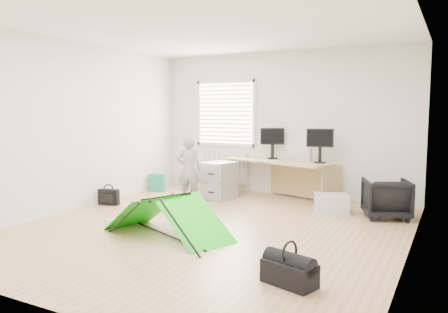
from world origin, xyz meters
The scene contains 18 objects.
ground centered at (0.00, 0.00, 0.00)m, with size 5.50×5.50×0.00m, color tan.
back_wall centered at (0.00, 2.75, 1.35)m, with size 5.00×0.02×2.70m, color silver.
window centered at (-1.20, 2.71, 1.55)m, with size 1.20×0.06×1.20m, color silver.
radiator centered at (-1.20, 2.67, 0.45)m, with size 1.00×0.12×0.60m, color silver.
desk centered at (0.05, 2.37, 0.35)m, with size 2.04×0.65×0.70m, color tan.
filing_cabinet centered at (-0.85, 1.80, 0.34)m, with size 0.43×0.58×0.68m, color #A1A3A6.
monitor_left centered at (-0.13, 2.59, 0.91)m, with size 0.45×0.10×0.43m, color black.
monitor_right centered at (0.84, 2.36, 0.92)m, with size 0.46×0.10×0.44m, color black.
keyboard centered at (-0.03, 2.12, 0.71)m, with size 0.42×0.14×0.02m, color beige.
thermos centered at (0.62, 2.55, 0.81)m, with size 0.06×0.06×0.22m, color #BA6883.
office_chair centered at (2.04, 1.73, 0.30)m, with size 0.63×0.65×0.59m, color black.
person centered at (-1.15, 1.27, 0.59)m, with size 0.43×0.28×1.17m, color gray.
kite centered at (-0.29, -0.60, 0.26)m, with size 1.67×0.74×0.52m, color #1AD314, non-canonical shape.
storage_crate centered at (1.23, 1.68, 0.15)m, with size 0.53×0.37×0.30m, color #B5B9BE.
tote_bag centered at (-2.30, 1.89, 0.18)m, with size 0.29×0.13×0.35m, color #1E8979.
laptop_bag centered at (-2.27, 0.47, 0.13)m, with size 0.36×0.11×0.27m, color black.
white_box centered at (-1.25, -0.60, 0.05)m, with size 0.11×0.11×0.11m, color silver.
duffel_bag centered at (1.62, -1.35, 0.11)m, with size 0.50×0.25×0.22m, color black.
Camera 1 is at (2.92, -5.06, 1.60)m, focal length 35.00 mm.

